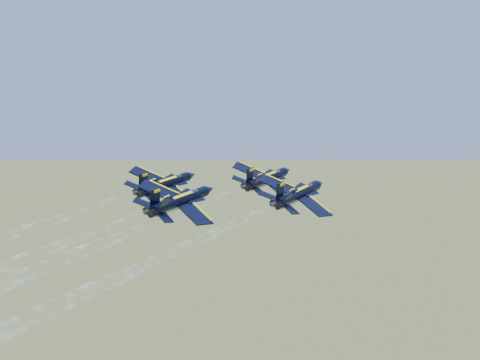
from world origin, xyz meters
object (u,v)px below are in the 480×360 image
Objects in this scene: jet_right at (299,194)px; jet_slot at (181,200)px; jet_left at (166,184)px; jet_lead at (267,178)px.

jet_slot is (-8.39, -14.20, 0.00)m from jet_right.
jet_left is at bearing -176.45° from jet_right.
jet_slot is at bearing -47.28° from jet_left.
jet_slot is at bearing -130.63° from jet_right.
jet_left is (-7.97, -14.23, 0.00)m from jet_lead.
jet_right is at bearing 49.37° from jet_slot.
jet_lead and jet_left have the same top height.
jet_left is 15.25m from jet_slot.
jet_right is 1.00× the size of jet_slot.
jet_right is at bearing -46.43° from jet_lead.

